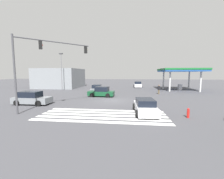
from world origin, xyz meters
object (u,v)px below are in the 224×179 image
(car_1, at_px, (32,98))
(car_3, at_px, (101,92))
(car_0, at_px, (145,106))
(car_2, at_px, (138,85))
(car_4, at_px, (97,89))
(fire_hydrant, at_px, (188,113))
(street_light_pole_a, at_px, (61,68))
(pedestrian, at_px, (159,89))
(traffic_signal_mast, at_px, (40,59))

(car_1, distance_m, car_3, 10.43)
(car_0, bearing_deg, car_2, -4.91)
(car_0, xyz_separation_m, car_4, (-8.12, 15.05, 0.05))
(fire_hydrant, bearing_deg, street_light_pole_a, 136.86)
(fire_hydrant, bearing_deg, car_3, 131.40)
(street_light_pole_a, relative_size, fire_hydrant, 9.67)
(car_3, bearing_deg, pedestrian, -154.97)
(car_0, relative_size, car_3, 1.10)
(fire_hydrant, bearing_deg, traffic_signal_mast, 176.02)
(car_3, height_order, car_4, car_3)
(car_3, relative_size, pedestrian, 2.49)
(street_light_pole_a, bearing_deg, car_1, -78.08)
(car_0, bearing_deg, car_1, 75.60)
(car_4, xyz_separation_m, street_light_pole_a, (-8.72, 3.02, 4.24))
(street_light_pole_a, xyz_separation_m, fire_hydrant, (20.41, -19.13, -4.53))
(car_4, distance_m, pedestrian, 12.08)
(traffic_signal_mast, height_order, car_1, traffic_signal_mast)
(car_2, distance_m, car_3, 18.62)
(car_4, height_order, pedestrian, pedestrian)
(car_2, bearing_deg, car_4, 143.54)
(car_1, xyz_separation_m, pedestrian, (17.49, 11.29, 0.22))
(car_3, bearing_deg, car_0, 125.11)
(car_2, relative_size, fire_hydrant, 5.26)
(car_2, height_order, pedestrian, pedestrian)
(car_0, relative_size, car_4, 1.02)
(car_2, distance_m, pedestrian, 13.70)
(car_0, bearing_deg, street_light_pole_a, 39.64)
(car_1, distance_m, street_light_pole_a, 16.31)
(car_2, height_order, car_3, car_3)
(car_1, bearing_deg, street_light_pole_a, 102.10)
(traffic_signal_mast, relative_size, street_light_pole_a, 0.89)
(car_0, xyz_separation_m, pedestrian, (3.91, 13.94, 0.31))
(car_2, relative_size, car_4, 0.97)
(street_light_pole_a, bearing_deg, car_4, -19.09)
(car_4, height_order, street_light_pole_a, street_light_pole_a)
(traffic_signal_mast, bearing_deg, car_3, 21.81)
(car_1, height_order, fire_hydrant, car_1)
(car_3, distance_m, street_light_pole_a, 14.06)
(car_0, height_order, pedestrian, pedestrian)
(car_2, relative_size, street_light_pole_a, 0.54)
(car_1, relative_size, pedestrian, 2.57)
(car_0, xyz_separation_m, fire_hydrant, (3.58, -1.06, -0.25))
(car_2, bearing_deg, pedestrian, -167.16)
(street_light_pole_a, bearing_deg, car_3, -37.15)
(car_4, bearing_deg, street_light_pole_a, -113.35)
(car_2, bearing_deg, car_3, 157.79)
(car_3, bearing_deg, car_1, 48.00)
(pedestrian, bearing_deg, car_1, -10.91)
(car_4, bearing_deg, fire_hydrant, 31.72)
(fire_hydrant, bearing_deg, car_1, 167.79)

